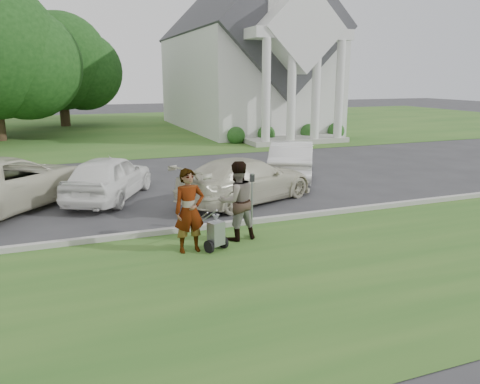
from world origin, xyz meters
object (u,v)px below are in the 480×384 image
car_d (292,159)px  person_left (189,211)px  car_a (7,183)px  church (245,49)px  car_b (109,177)px  parking_meter_near (252,195)px  striping_cart (216,234)px  car_c (246,180)px  tree_back (60,66)px  person_right (237,201)px

car_d → person_left: bearing=76.7°
person_left → car_a: person_left is taller
church → car_b: church is taller
parking_meter_near → car_a: (-6.17, 4.58, -0.15)m
parking_meter_near → car_d: size_ratio=0.33×
striping_cart → car_b: 6.03m
car_c → car_d: (3.00, 2.68, 0.04)m
car_a → tree_back: bearing=-52.9°
striping_cart → car_d: size_ratio=0.24×
person_left → car_c: 4.71m
car_c → car_b: bearing=43.5°
person_right → person_left: bearing=11.1°
person_left → car_b: (-1.24, 5.60, -0.23)m
person_left → person_right: person_right is taller
car_b → striping_cart: bearing=135.2°
person_left → person_right: (1.30, 0.40, 0.01)m
striping_cart → car_c: bearing=36.4°
striping_cart → person_left: (-0.58, 0.14, 0.57)m
tree_back → car_d: bearing=-71.7°
church → car_c: size_ratio=4.92×
tree_back → car_d: 26.06m
tree_back → car_c: 27.90m
church → car_a: 24.33m
striping_cart → parking_meter_near: size_ratio=0.72×
church → person_left: 26.77m
tree_back → person_right: tree_back is taller
striping_cart → car_c: size_ratio=0.22×
tree_back → person_left: tree_back is taller
striping_cart → person_right: (0.72, 0.54, 0.58)m
tree_back → car_c: tree_back is taller
car_a → car_b: size_ratio=1.34×
church → parking_meter_near: church is taller
person_left → person_right: 1.36m
church → car_b: 22.58m
car_d → car_a: bearing=34.1°
person_right → car_a: (-5.54, 5.15, -0.17)m
person_left → person_right: bearing=15.0°
parking_meter_near → car_a: size_ratio=0.26×
person_left → car_b: 5.74m
tree_back → car_b: size_ratio=2.21×
car_c → car_d: car_d is taller
tree_back → car_a: tree_back is taller
person_left → car_d: 8.70m
striping_cart → car_a: 7.46m
parking_meter_near → car_c: (0.94, 2.76, -0.25)m
tree_back → person_right: 30.89m
tree_back → car_c: (5.09, -27.13, -4.02)m
church → car_a: church is taller
tree_back → parking_meter_near: 30.42m
striping_cart → car_c: (2.30, 3.87, 0.31)m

